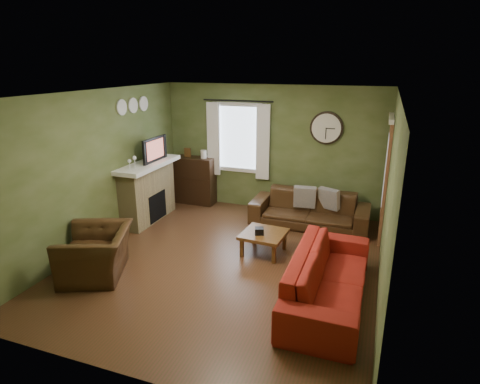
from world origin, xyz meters
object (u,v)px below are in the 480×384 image
(sofa_brown, at_px, (309,209))
(coffee_table, at_px, (264,243))
(bookshelf, at_px, (195,180))
(sofa_red, at_px, (329,277))
(armchair, at_px, (96,253))

(sofa_brown, bearing_deg, coffee_table, -108.65)
(bookshelf, relative_size, sofa_red, 0.45)
(coffee_table, bearing_deg, bookshelf, 138.58)
(sofa_red, bearing_deg, armchair, 97.95)
(sofa_brown, relative_size, armchair, 2.08)
(sofa_brown, height_order, armchair, armchair)
(bookshelf, height_order, sofa_red, bookshelf)
(sofa_red, distance_m, armchair, 3.35)
(sofa_brown, xyz_separation_m, armchair, (-2.61, -2.94, 0.02))
(sofa_red, height_order, coffee_table, sofa_red)
(bookshelf, bearing_deg, coffee_table, -41.42)
(bookshelf, height_order, armchair, bookshelf)
(sofa_red, height_order, armchair, armchair)
(armchair, height_order, coffee_table, armchair)
(sofa_brown, relative_size, coffee_table, 3.25)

